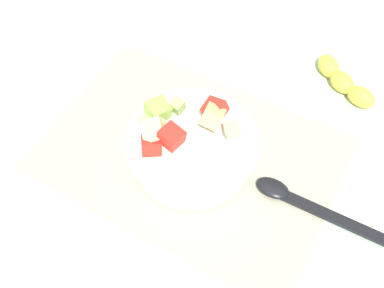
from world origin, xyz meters
The scene contains 5 objects.
ground_plane centered at (0.00, 0.00, 0.00)m, with size 2.40×2.40×0.00m, color silver.
placemat centered at (0.00, 0.00, 0.00)m, with size 0.50×0.35×0.01m, color #BCB299.
salad_bowl centered at (-0.01, 0.01, 0.04)m, with size 0.23×0.23×0.11m.
serving_spoon centered at (-0.20, 0.00, 0.01)m, with size 0.23×0.04×0.01m.
banana_whole centered at (-0.18, -0.28, 0.02)m, with size 0.14×0.10×0.04m.
Camera 1 is at (-0.23, 0.40, 0.68)m, focal length 44.31 mm.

